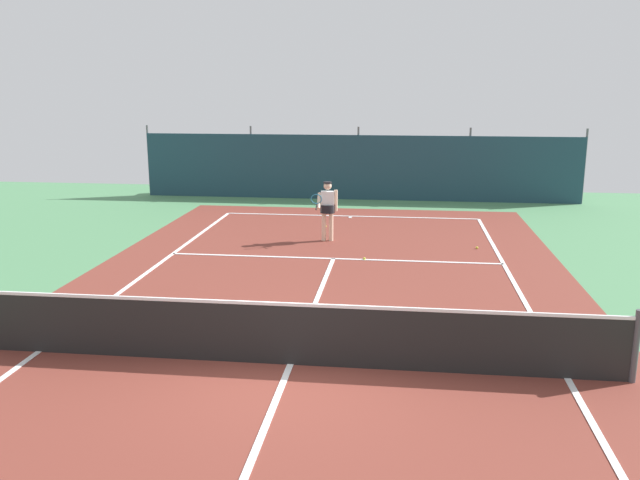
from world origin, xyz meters
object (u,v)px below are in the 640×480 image
Objects in this scene: tennis_net at (290,333)px; tennis_ball_midcourt at (325,226)px; tennis_player at (327,207)px; tennis_ball_near_player at (364,259)px; tennis_ball_by_sideline at (477,248)px; parked_car at (444,168)px.

tennis_net is 10.12m from tennis_ball_midcourt.
tennis_ball_near_player is (1.14, -1.93, -0.93)m from tennis_player.
tennis_net is 6.17× the size of tennis_player.
tennis_net is at bearing -96.82° from tennis_ball_near_player.
tennis_net is 153.33× the size of tennis_ball_midcourt.
tennis_player is at bearing -81.88° from tennis_ball_midcourt.
tennis_ball_midcourt is at bearing 152.66° from tennis_ball_by_sideline.
parked_car is (3.39, 18.63, 0.33)m from tennis_net.
tennis_player is at bearing 173.63° from tennis_ball_by_sideline.
tennis_net reaches higher than tennis_ball_near_player.
tennis_ball_by_sideline is at bearing -90.69° from parked_car.
tennis_ball_midcourt is 1.00× the size of tennis_ball_by_sideline.
tennis_ball_near_player is 0.02× the size of parked_car.
tennis_net is at bearing 88.67° from tennis_player.
tennis_ball_near_player and tennis_ball_midcourt have the same top height.
tennis_ball_by_sideline is (4.01, -0.45, -0.93)m from tennis_player.
parked_car is at bearing 64.84° from tennis_ball_midcourt.
tennis_player is 2.00m from tennis_ball_midcourt.
tennis_ball_by_sideline is at bearing -27.34° from tennis_ball_midcourt.
tennis_net is 18.94m from parked_car.
tennis_player is 24.85× the size of tennis_ball_by_sideline.
tennis_net is 153.33× the size of tennis_ball_near_player.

